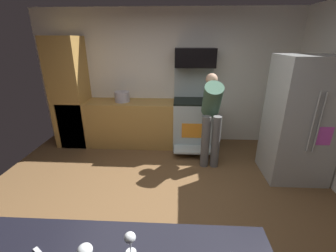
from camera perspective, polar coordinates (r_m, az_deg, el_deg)
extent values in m
cube|color=brown|center=(3.05, -2.44, -21.05)|extent=(5.20, 4.80, 0.02)
cube|color=white|center=(4.65, -0.01, 11.99)|extent=(5.20, 0.12, 2.60)
cube|color=#B68842|center=(4.66, -11.37, 0.75)|extent=(2.40, 0.60, 0.90)
cube|color=#B68842|center=(4.84, -23.55, 7.60)|extent=(0.60, 0.60, 2.10)
cube|color=#B1C0C1|center=(4.50, 6.28, 0.48)|extent=(0.76, 0.64, 0.92)
cube|color=black|center=(4.36, 6.53, 6.33)|extent=(0.76, 0.64, 0.03)
cube|color=#B1C0C1|center=(4.58, 6.49, 11.11)|extent=(0.76, 0.06, 0.61)
cube|color=orange|center=(4.20, 6.50, -1.21)|extent=(0.44, 0.01, 0.28)
cube|color=#B1C0C1|center=(4.19, 6.44, -5.96)|extent=(0.72, 0.33, 0.03)
cube|color=black|center=(4.33, 6.90, 16.84)|extent=(0.74, 0.38, 0.34)
cube|color=#B2B7B5|center=(3.85, 30.55, 1.29)|extent=(0.85, 0.74, 1.85)
cylinder|color=#B2B7B5|center=(3.49, 32.96, 0.58)|extent=(0.02, 0.02, 0.83)
cylinder|color=#B2B7B5|center=(3.53, 34.08, 0.55)|extent=(0.02, 0.02, 0.83)
cube|color=#EF57DE|center=(3.65, 34.92, -2.14)|extent=(0.20, 0.01, 0.26)
cylinder|color=#5F5F5F|center=(3.79, 9.45, -4.01)|extent=(0.14, 0.14, 0.89)
cylinder|color=#5F5F5F|center=(3.81, 11.99, -4.03)|extent=(0.14, 0.14, 0.89)
cylinder|color=#466E58|center=(3.72, 11.13, 6.56)|extent=(0.30, 0.56, 0.63)
sphere|color=tan|center=(3.86, 11.03, 11.55)|extent=(0.20, 0.20, 0.20)
ellipsoid|color=silver|center=(1.38, -20.36, -27.50)|extent=(0.08, 0.08, 0.06)
cylinder|color=silver|center=(1.48, -9.37, -29.04)|extent=(0.06, 0.06, 0.01)
cylinder|color=silver|center=(1.45, -9.48, -27.99)|extent=(0.01, 0.01, 0.08)
ellipsoid|color=silver|center=(1.40, -9.66, -26.14)|extent=(0.07, 0.07, 0.06)
cylinder|color=#B8B5C4|center=(4.49, -11.58, 7.33)|extent=(0.29, 0.29, 0.20)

